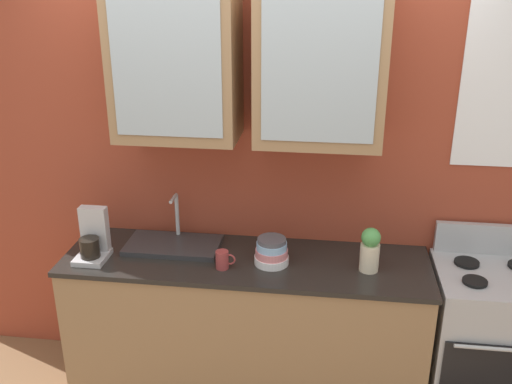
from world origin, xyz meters
TOP-DOWN VIEW (x-y plane):
  - back_wall_unit at (0.01, 0.28)m, footprint 3.90×0.48m
  - counter at (0.00, 0.00)m, footprint 2.06×0.60m
  - stove_range at (1.37, -0.00)m, footprint 0.63×0.59m
  - sink_faucet at (-0.44, 0.09)m, footprint 0.54×0.30m
  - bowl_stack at (0.15, -0.03)m, footprint 0.19×0.19m
  - vase at (0.68, -0.04)m, footprint 0.10×0.10m
  - cup_near_sink at (-0.11, -0.12)m, footprint 0.11×0.07m
  - coffee_maker at (-0.85, -0.09)m, footprint 0.17×0.20m

SIDE VIEW (x-z plane):
  - counter at x=0.00m, z-range 0.00..0.90m
  - stove_range at x=1.37m, z-range -0.08..1.00m
  - sink_faucet at x=-0.44m, z-range 0.77..1.07m
  - cup_near_sink at x=-0.11m, z-range 0.90..1.00m
  - bowl_stack at x=0.15m, z-range 0.89..1.05m
  - coffee_maker at x=-0.85m, z-range 0.86..1.15m
  - vase at x=0.68m, z-range 0.90..1.15m
  - back_wall_unit at x=0.01m, z-range 0.16..2.91m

